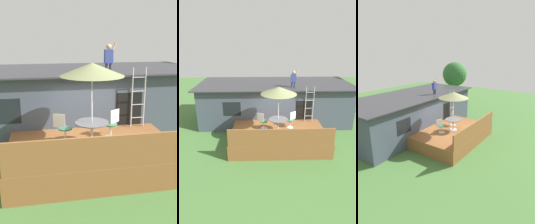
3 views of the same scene
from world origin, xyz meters
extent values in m
plane|color=#477538|center=(0.00, 0.00, 0.00)|extent=(40.00, 40.00, 0.00)
cube|color=#424C5B|center=(0.00, 3.60, 1.34)|extent=(10.00, 4.00, 2.67)
cube|color=#38383D|center=(0.00, 3.60, 2.70)|extent=(10.50, 4.50, 0.06)
cube|color=black|center=(-2.79, 1.61, 1.55)|extent=(1.10, 0.03, 0.90)
cube|color=black|center=(1.72, 1.61, 1.05)|extent=(1.00, 0.03, 2.00)
cube|color=brown|center=(0.00, 0.00, 0.40)|extent=(5.24, 3.46, 0.80)
cube|color=brown|center=(0.00, -1.68, 1.25)|extent=(5.14, 0.08, 0.90)
cylinder|color=silver|center=(-0.04, -0.07, 0.82)|extent=(0.48, 0.48, 0.03)
cylinder|color=silver|center=(-0.04, -0.07, 1.17)|extent=(0.07, 0.07, 0.71)
cylinder|color=#4C4C51|center=(-0.04, -0.07, 1.53)|extent=(1.04, 1.04, 0.03)
cylinder|color=silver|center=(-0.04, -0.07, 2.00)|extent=(0.04, 0.04, 2.40)
cone|color=#8C9360|center=(-0.04, -0.07, 3.15)|extent=(1.90, 1.90, 0.38)
cylinder|color=silver|center=(1.73, 1.34, 1.90)|extent=(0.04, 0.04, 2.20)
cylinder|color=silver|center=(2.21, 1.34, 1.90)|extent=(0.04, 0.04, 2.20)
cylinder|color=silver|center=(1.97, 1.34, 1.15)|extent=(0.48, 0.03, 0.03)
cylinder|color=silver|center=(1.97, 1.34, 1.65)|extent=(0.48, 0.03, 0.03)
cylinder|color=silver|center=(1.97, 1.34, 2.15)|extent=(0.48, 0.03, 0.03)
cylinder|color=silver|center=(1.97, 1.34, 2.65)|extent=(0.48, 0.03, 0.03)
cylinder|color=#33384C|center=(1.00, 2.31, 2.90)|extent=(0.10, 0.10, 0.34)
cylinder|color=#33384C|center=(1.16, 2.31, 2.90)|extent=(0.10, 0.10, 0.34)
cube|color=#384799|center=(1.08, 2.31, 3.32)|extent=(0.32, 0.20, 0.50)
sphere|color=tan|center=(1.08, 2.31, 3.68)|extent=(0.20, 0.20, 0.20)
cylinder|color=tan|center=(1.26, 2.31, 3.62)|extent=(0.26, 0.08, 0.44)
cylinder|color=silver|center=(-0.82, 0.30, 0.81)|extent=(0.40, 0.40, 0.02)
cylinder|color=silver|center=(-0.82, 0.30, 1.03)|extent=(0.06, 0.06, 0.44)
cylinder|color=#33664C|center=(-0.82, 0.30, 1.26)|extent=(0.44, 0.44, 0.04)
cube|color=silver|center=(-1.00, 0.39, 1.50)|extent=(0.38, 0.21, 0.44)
cylinder|color=silver|center=(0.70, 0.43, 0.81)|extent=(0.40, 0.40, 0.02)
cylinder|color=silver|center=(0.70, 0.43, 1.03)|extent=(0.06, 0.06, 0.44)
cylinder|color=#33664C|center=(0.70, 0.43, 1.26)|extent=(0.44, 0.44, 0.04)
cube|color=silver|center=(0.86, 0.54, 1.50)|extent=(0.35, 0.26, 0.44)
camera|label=1|loc=(-1.58, -7.70, 4.11)|focal=43.10mm
camera|label=2|loc=(-0.92, -10.30, 5.80)|focal=32.59mm
camera|label=3|loc=(-10.05, -6.41, 5.68)|focal=30.91mm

